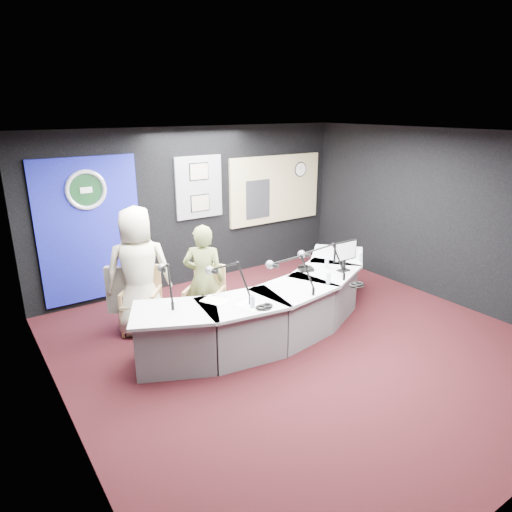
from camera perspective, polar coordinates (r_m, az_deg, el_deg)
ground at (r=6.43m, az=5.59°, el=-10.91°), size 6.00×6.00×0.00m
ceiling at (r=5.63m, az=6.49°, el=14.85°), size 6.00×6.00×0.02m
wall_back at (r=8.32m, az=-7.45°, el=6.13°), size 6.00×0.02×2.80m
wall_left at (r=4.65m, az=-23.73°, el=-5.11°), size 0.02×6.00×2.80m
wall_right at (r=8.09m, az=22.57°, el=4.54°), size 0.02×6.00×2.80m
broadcast_desk at (r=6.62m, az=2.31°, el=-6.31°), size 4.50×1.90×0.75m
backdrop_panel at (r=7.68m, az=-20.02°, el=3.02°), size 1.60×0.05×2.30m
agency_seal at (r=7.51m, az=-20.47°, el=7.74°), size 0.63×0.07×0.63m
seal_center at (r=7.52m, az=-20.48°, el=7.74°), size 0.48×0.01×0.48m
pinboard at (r=8.25m, az=-7.14°, el=8.52°), size 0.90×0.04×1.10m
framed_photo_upper at (r=8.18m, az=-7.12°, el=10.43°), size 0.34×0.02×0.27m
framed_photo_lower at (r=8.27m, az=-6.97°, el=6.58°), size 0.34×0.02×0.27m
booth_window_frame at (r=9.17m, az=2.47°, el=8.35°), size 2.12×0.06×1.32m
booth_glow at (r=9.16m, az=2.51°, el=8.34°), size 2.00×0.02×1.20m
equipment_rack at (r=8.92m, az=0.23°, el=7.10°), size 0.55×0.02×0.75m
wall_clock at (r=9.46m, az=5.58°, el=10.73°), size 0.28×0.01×0.28m
armchair_left at (r=6.75m, az=-14.11°, el=-5.93°), size 0.67×0.67×0.85m
armchair_right at (r=6.60m, az=-6.44°, el=-5.32°), size 0.79×0.79×0.99m
draped_jacket at (r=6.79m, az=-16.20°, el=-4.13°), size 0.46×0.39×0.70m
person_man at (r=6.56m, az=-14.45°, el=-1.90°), size 1.05×0.87×1.85m
person_woman at (r=6.49m, az=-6.53°, el=-2.91°), size 0.69×0.66×1.59m
computer_monitor at (r=6.92m, az=11.03°, el=0.65°), size 0.47×0.03×0.32m
desk_phone at (r=6.95m, az=6.28°, el=-1.62°), size 0.24×0.22×0.05m
headphones_near at (r=6.48m, az=12.45°, el=-3.51°), size 0.23×0.23×0.04m
headphones_far at (r=5.66m, az=1.04°, el=-6.34°), size 0.20×0.20×0.03m
paper_stack at (r=5.89m, az=-5.15°, el=-5.56°), size 0.35×0.40×0.00m
notepad at (r=5.72m, az=-0.84°, el=-6.25°), size 0.30×0.37×0.00m
boom_mic_a at (r=5.88m, az=-11.12°, el=-2.76°), size 0.26×0.72×0.60m
boom_mic_b at (r=5.81m, az=-3.35°, el=-2.70°), size 0.38×0.68×0.60m
boom_mic_c at (r=6.06m, az=4.46°, el=-1.82°), size 0.45×0.64×0.60m
boom_mic_d at (r=6.58m, az=8.38°, el=-0.32°), size 0.54×0.58×0.60m
water_bottles at (r=6.52m, az=6.92°, el=-2.40°), size 2.44×0.62×0.18m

